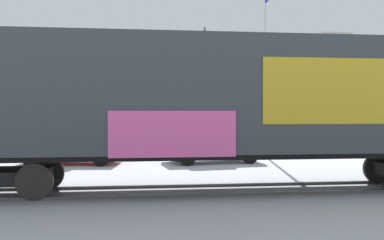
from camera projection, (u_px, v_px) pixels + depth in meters
name	position (u px, v px, depth m)	size (l,w,h in m)	color
ground_plane	(231.00, 191.00, 11.72)	(260.00, 260.00, 0.00)	#B2B5BC
track	(166.00, 191.00, 11.50)	(60.00, 2.53, 0.08)	#4C4742
freight_car	(225.00, 99.00, 11.65)	(17.98, 3.13, 4.34)	#33383D
flagpole	(266.00, 50.00, 20.84)	(0.18, 1.33, 8.57)	silver
hillside	(157.00, 93.00, 75.89)	(113.17, 43.16, 16.15)	silver
parked_car_red	(69.00, 145.00, 17.93)	(4.33, 2.26, 1.64)	#B21E1E
parked_car_silver	(212.00, 143.00, 18.50)	(4.28, 2.45, 1.68)	#B7BABF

